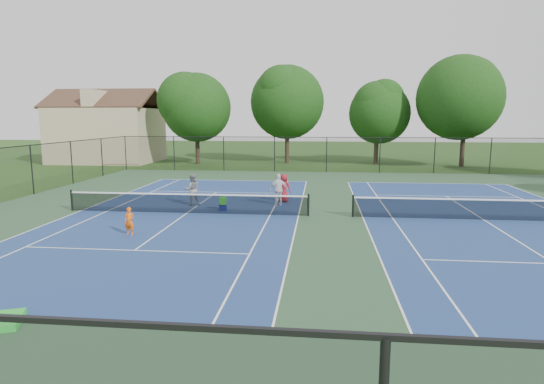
# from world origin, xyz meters

# --- Properties ---
(ground) EXTENTS (140.00, 140.00, 0.00)m
(ground) POSITION_xyz_m (0.00, 0.00, 0.00)
(ground) COLOR #234716
(ground) RESTS_ON ground
(court_pad) EXTENTS (36.00, 36.00, 0.01)m
(court_pad) POSITION_xyz_m (0.00, 0.00, 0.00)
(court_pad) COLOR #2C4F36
(court_pad) RESTS_ON ground
(tennis_court_left) EXTENTS (12.00, 23.83, 1.07)m
(tennis_court_left) POSITION_xyz_m (-7.00, 0.00, 0.10)
(tennis_court_left) COLOR navy
(tennis_court_left) RESTS_ON ground
(tennis_court_right) EXTENTS (12.00, 23.83, 1.07)m
(tennis_court_right) POSITION_xyz_m (7.00, 0.00, 0.10)
(tennis_court_right) COLOR navy
(tennis_court_right) RESTS_ON ground
(perimeter_fence) EXTENTS (36.08, 36.08, 3.02)m
(perimeter_fence) POSITION_xyz_m (0.00, 0.00, 1.60)
(perimeter_fence) COLOR black
(perimeter_fence) RESTS_ON ground
(tree_back_a) EXTENTS (6.80, 6.80, 9.15)m
(tree_back_a) POSITION_xyz_m (-13.00, 24.00, 6.04)
(tree_back_a) COLOR #2D2116
(tree_back_a) RESTS_ON ground
(tree_back_b) EXTENTS (7.60, 7.60, 10.03)m
(tree_back_b) POSITION_xyz_m (-4.00, 26.00, 6.60)
(tree_back_b) COLOR #2D2116
(tree_back_b) RESTS_ON ground
(tree_back_c) EXTENTS (6.00, 6.00, 8.40)m
(tree_back_c) POSITION_xyz_m (5.00, 25.00, 5.48)
(tree_back_c) COLOR #2D2116
(tree_back_c) RESTS_ON ground
(tree_back_d) EXTENTS (7.80, 7.80, 10.37)m
(tree_back_d) POSITION_xyz_m (13.00, 24.00, 6.82)
(tree_back_d) COLOR #2D2116
(tree_back_d) RESTS_ON ground
(clapboard_house) EXTENTS (10.80, 8.10, 7.65)m
(clapboard_house) POSITION_xyz_m (-23.00, 25.00, 3.09)
(clapboard_house) COLOR tan
(clapboard_house) RESTS_ON ground
(child_player) EXTENTS (0.42, 0.28, 1.13)m
(child_player) POSITION_xyz_m (-8.06, -4.32, 0.56)
(child_player) COLOR orange
(child_player) RESTS_ON ground
(instructor) EXTENTS (1.02, 0.92, 1.71)m
(instructor) POSITION_xyz_m (-7.31, 2.08, 0.86)
(instructor) COLOR gray
(instructor) RESTS_ON ground
(bystander_a) EXTENTS (1.08, 0.69, 1.72)m
(bystander_a) POSITION_xyz_m (-2.71, 2.55, 0.86)
(bystander_a) COLOR white
(bystander_a) RESTS_ON ground
(bystander_c) EXTENTS (0.88, 0.68, 1.58)m
(bystander_c) POSITION_xyz_m (-2.51, 3.52, 0.79)
(bystander_c) COLOR maroon
(bystander_c) RESTS_ON ground
(ball_crate) EXTENTS (0.39, 0.36, 0.32)m
(ball_crate) POSITION_xyz_m (-5.39, 0.85, 0.16)
(ball_crate) COLOR #16289C
(ball_crate) RESTS_ON ground
(ball_hopper) EXTENTS (0.38, 0.33, 0.38)m
(ball_hopper) POSITION_xyz_m (-5.39, 0.85, 0.51)
(ball_hopper) COLOR green
(ball_hopper) RESTS_ON ball_crate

